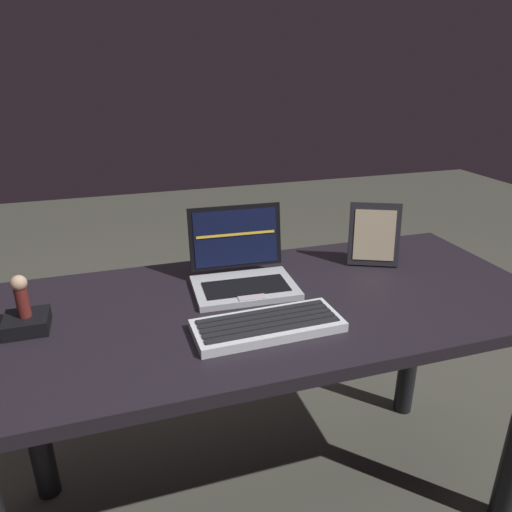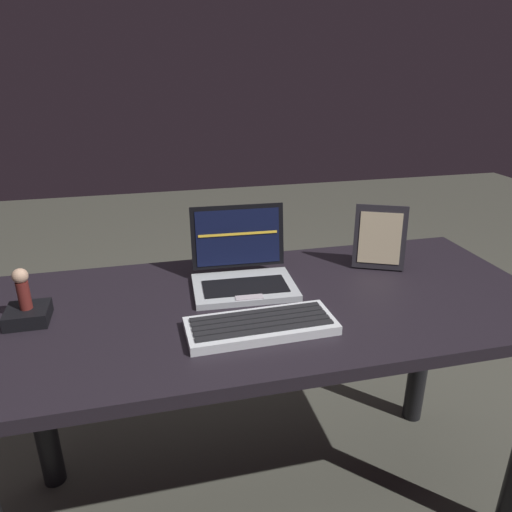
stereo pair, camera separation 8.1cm
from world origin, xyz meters
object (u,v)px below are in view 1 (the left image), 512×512
(external_keyboard, at_px, (268,325))
(figurine_stand, at_px, (27,323))
(figurine, at_px, (21,294))
(laptop_front, at_px, (242,272))
(photo_frame, at_px, (374,235))

(external_keyboard, height_order, figurine_stand, figurine_stand)
(external_keyboard, relative_size, figurine, 3.40)
(external_keyboard, xyz_separation_m, figurine, (-0.52, 0.17, 0.08))
(figurine, bearing_deg, external_keyboard, -17.74)
(laptop_front, xyz_separation_m, photo_frame, (0.41, 0.03, 0.05))
(external_keyboard, height_order, photo_frame, photo_frame)
(figurine_stand, xyz_separation_m, figurine, (0.00, 0.00, 0.07))
(external_keyboard, distance_m, figurine_stand, 0.54)
(photo_frame, relative_size, figurine, 1.86)
(external_keyboard, bearing_deg, figurine_stand, 162.26)
(laptop_front, bearing_deg, figurine_stand, -172.01)
(laptop_front, distance_m, external_keyboard, 0.24)
(external_keyboard, bearing_deg, laptop_front, 87.96)
(external_keyboard, height_order, figurine, figurine)
(figurine_stand, height_order, figurine, figurine)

